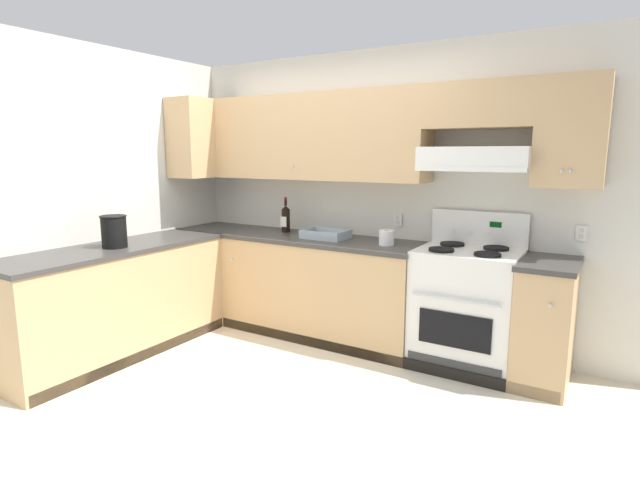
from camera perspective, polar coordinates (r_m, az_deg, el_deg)
ground_plane at (r=3.78m, az=-9.90°, el=-16.31°), size 7.04×7.04×0.00m
wall_back at (r=4.47m, az=6.52°, el=7.53°), size 4.68×0.57×2.55m
wall_left at (r=4.75m, az=-23.20°, el=5.22°), size 0.47×4.00×2.55m
counter_back_run at (r=4.57m, az=0.05°, el=-5.43°), size 3.60×0.65×0.91m
counter_left_run at (r=4.48m, az=-22.26°, el=-6.47°), size 0.63×1.91×0.91m
stove at (r=4.08m, az=16.32°, el=-7.35°), size 0.76×0.62×1.20m
wine_bottle at (r=4.78m, az=-3.93°, el=2.50°), size 0.08×0.08×0.34m
bowl at (r=4.44m, az=0.65°, el=0.52°), size 0.39×0.28×0.08m
bucket at (r=4.32m, az=-22.45°, el=0.97°), size 0.21×0.21×0.26m
paper_towel_roll at (r=4.14m, az=7.61°, el=0.26°), size 0.12×0.12×0.12m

